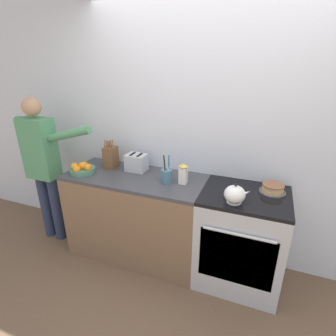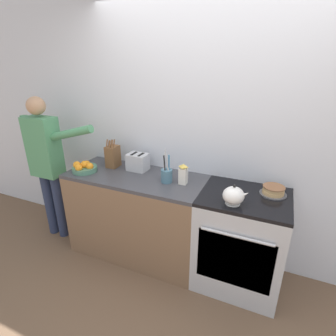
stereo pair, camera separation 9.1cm
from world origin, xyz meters
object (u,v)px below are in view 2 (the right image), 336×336
(stove_range, at_px, (240,241))
(knife_block, at_px, (113,156))
(person_baker, at_px, (46,158))
(fruit_bowl, at_px, (84,168))
(milk_carton, at_px, (183,174))
(tea_kettle, at_px, (234,196))
(utensil_crock, at_px, (167,175))
(layer_cake, at_px, (273,191))
(toaster, at_px, (138,162))

(stove_range, xyz_separation_m, knife_block, (-1.41, 0.11, 0.58))
(stove_range, height_order, person_baker, person_baker)
(stove_range, relative_size, fruit_bowl, 3.69)
(milk_carton, relative_size, person_baker, 0.12)
(tea_kettle, distance_m, utensil_crock, 0.67)
(layer_cake, height_order, knife_block, knife_block)
(fruit_bowl, relative_size, person_baker, 0.15)
(stove_range, height_order, fruit_bowl, fruit_bowl)
(person_baker, bearing_deg, knife_block, 20.14)
(knife_block, relative_size, person_baker, 0.19)
(milk_carton, distance_m, person_baker, 1.56)
(fruit_bowl, relative_size, milk_carton, 1.29)
(stove_range, height_order, knife_block, knife_block)
(layer_cake, xyz_separation_m, utensil_crock, (-0.93, -0.13, 0.04))
(knife_block, bearing_deg, fruit_bowl, -129.52)
(utensil_crock, relative_size, toaster, 1.51)
(milk_carton, bearing_deg, utensil_crock, -168.93)
(utensil_crock, height_order, toaster, utensil_crock)
(tea_kettle, distance_m, milk_carton, 0.53)
(stove_range, height_order, utensil_crock, utensil_crock)
(milk_carton, bearing_deg, layer_cake, 7.60)
(tea_kettle, height_order, milk_carton, milk_carton)
(tea_kettle, distance_m, fruit_bowl, 1.53)
(tea_kettle, relative_size, milk_carton, 1.07)
(layer_cake, xyz_separation_m, person_baker, (-2.34, -0.23, 0.03))
(toaster, bearing_deg, person_baker, -166.10)
(knife_block, relative_size, fruit_bowl, 1.24)
(stove_range, bearing_deg, milk_carton, 178.50)
(milk_carton, height_order, person_baker, person_baker)
(fruit_bowl, xyz_separation_m, milk_carton, (1.03, 0.14, 0.05))
(fruit_bowl, height_order, milk_carton, milk_carton)
(knife_block, xyz_separation_m, fruit_bowl, (-0.19, -0.24, -0.07))
(layer_cake, bearing_deg, fruit_bowl, -172.44)
(tea_kettle, height_order, utensil_crock, utensil_crock)
(fruit_bowl, xyz_separation_m, person_baker, (-0.53, 0.01, 0.02))
(tea_kettle, relative_size, person_baker, 0.13)
(tea_kettle, relative_size, toaster, 0.94)
(utensil_crock, bearing_deg, person_baker, -176.08)
(fruit_bowl, height_order, person_baker, person_baker)
(knife_block, height_order, person_baker, person_baker)
(utensil_crock, height_order, milk_carton, utensil_crock)
(layer_cake, xyz_separation_m, fruit_bowl, (-1.81, -0.24, 0.01))
(toaster, relative_size, milk_carton, 1.14)
(knife_block, distance_m, utensil_crock, 0.70)
(person_baker, bearing_deg, tea_kettle, 0.98)
(tea_kettle, height_order, fruit_bowl, tea_kettle)
(knife_block, relative_size, utensil_crock, 0.94)
(fruit_bowl, bearing_deg, person_baker, 178.89)
(stove_range, bearing_deg, fruit_bowl, -175.66)
(layer_cake, distance_m, knife_block, 1.62)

